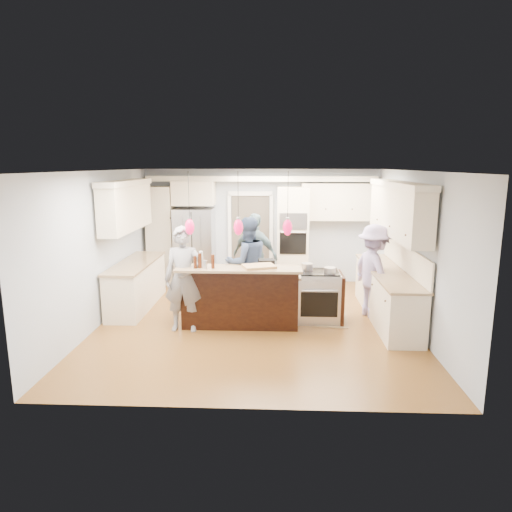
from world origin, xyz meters
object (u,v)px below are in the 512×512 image
Objects in this scene: refrigerator at (195,247)px; kitchen_island at (242,295)px; island_range at (319,296)px; person_far_left at (247,263)px; person_bar_end at (184,279)px.

refrigerator reaches higher than kitchen_island.
kitchen_island is at bearing -176.93° from island_range.
person_far_left reaches higher than kitchen_island.
person_bar_end is 1.00× the size of person_far_left.
person_bar_end reaches higher than island_range.
person_far_left reaches higher than island_range.
kitchen_island is 0.93m from person_far_left.
person_far_left is at bearing -52.09° from refrigerator.
refrigerator is 0.86× the size of kitchen_island.
refrigerator and person_far_left have the same top height.
refrigerator is at bearing 137.41° from island_range.
kitchen_island is at bearing 29.56° from person_bar_end.
kitchen_island is at bearing -63.11° from refrigerator.
person_bar_end is at bearing -165.72° from island_range.
island_range is at bearing 3.07° from kitchen_island.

